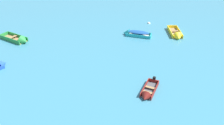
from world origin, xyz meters
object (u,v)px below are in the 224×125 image
Objects in this scene: rowboat_green_far_right at (19,40)px; mooring_buoy_central at (149,23)px; rowboat_turquoise_far_left at (134,33)px; rowboat_yellow_distant_center at (177,35)px; rowboat_maroon_back_row_center at (148,93)px.

rowboat_green_far_right reaches higher than mooring_buoy_central.
rowboat_green_far_right is 9.80× the size of mooring_buoy_central.
rowboat_turquoise_far_left is (15.20, 3.11, 0.09)m from rowboat_green_far_right.
rowboat_yellow_distant_center is (21.06, 3.14, -0.01)m from rowboat_green_far_right.
rowboat_maroon_back_row_center is at bearing -85.22° from rowboat_turquoise_far_left.
rowboat_maroon_back_row_center is 6.95× the size of mooring_buoy_central.
rowboat_green_far_right is at bearing 148.69° from rowboat_maroon_back_row_center.
rowboat_yellow_distant_center is (4.77, 13.05, 0.05)m from rowboat_maroon_back_row_center.
rowboat_yellow_distant_center is (5.86, 0.04, -0.10)m from rowboat_turquoise_far_left.
rowboat_yellow_distant_center reaches higher than rowboat_maroon_back_row_center.
rowboat_yellow_distant_center is at bearing 69.91° from rowboat_maroon_back_row_center.
rowboat_turquoise_far_left is 8.60× the size of mooring_buoy_central.
rowboat_green_far_right is at bearing -171.51° from rowboat_yellow_distant_center.
rowboat_turquoise_far_left is at bearing 94.78° from rowboat_maroon_back_row_center.
rowboat_turquoise_far_left is 1.24× the size of rowboat_maroon_back_row_center.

